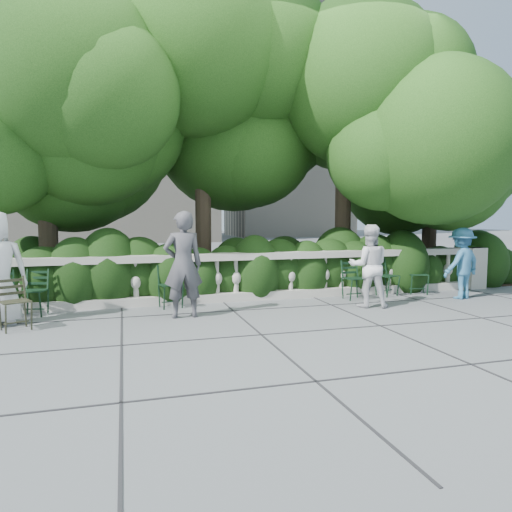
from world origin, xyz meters
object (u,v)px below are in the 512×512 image
object	(u,v)px
chair_f	(358,300)
chair_weathered	(19,332)
chair_e	(419,295)
person_older_blue	(462,263)
chair_d	(392,297)
chair_b	(2,320)
chair_c	(173,309)
chair_a	(31,317)
person_casual_man	(369,266)
person_woman_grey	(183,265)

from	to	relation	value
chair_f	chair_weathered	world-z (taller)	same
chair_e	person_older_blue	distance (m)	1.14
chair_d	chair_e	distance (m)	0.71
chair_b	chair_e	bearing A→B (deg)	-7.88
chair_c	chair_f	xyz separation A→B (m)	(3.81, -0.19, 0.00)
chair_weathered	person_older_blue	world-z (taller)	person_older_blue
chair_a	person_casual_man	size ratio (longest dim) A/B	0.52
chair_a	person_woman_grey	distance (m)	2.82
chair_b	chair_weathered	distance (m)	1.05
chair_d	chair_f	bearing A→B (deg)	170.98
chair_c	person_older_blue	size ratio (longest dim) A/B	0.55
chair_c	person_casual_man	distance (m)	3.86
chair_d	chair_f	world-z (taller)	same
chair_f	chair_b	bearing A→B (deg)	175.10
chair_f	person_casual_man	world-z (taller)	person_casual_man
chair_a	chair_weathered	world-z (taller)	same
person_woman_grey	person_casual_man	world-z (taller)	person_woman_grey
chair_d	person_casual_man	distance (m)	1.59
person_casual_man	person_older_blue	xyz separation A→B (m)	(2.37, 0.24, -0.04)
chair_f	chair_weathered	bearing A→B (deg)	-176.31
person_casual_man	chair_e	bearing A→B (deg)	-134.49
chair_e	chair_weathered	size ratio (longest dim) A/B	1.00
chair_f	person_casual_man	xyz separation A→B (m)	(-0.13, -0.65, 0.80)
chair_e	person_older_blue	bearing A→B (deg)	-27.51
chair_c	chair_b	bearing A→B (deg)	170.80
chair_weathered	chair_c	bearing A→B (deg)	-1.56
chair_a	chair_d	distance (m)	7.22
chair_a	chair_weathered	distance (m)	1.03
chair_e	chair_weathered	distance (m)	7.99
person_older_blue	person_casual_man	bearing A→B (deg)	-7.76
chair_c	chair_a	bearing A→B (deg)	169.23
chair_d	person_casual_man	world-z (taller)	person_casual_man
chair_b	chair_e	world-z (taller)	same
chair_d	chair_weathered	bearing A→B (deg)	167.98
person_woman_grey	chair_f	bearing A→B (deg)	-173.76
chair_weathered	person_woman_grey	world-z (taller)	person_woman_grey
chair_c	chair_f	distance (m)	3.81
chair_f	person_woman_grey	size ratio (longest dim) A/B	0.45
chair_c	chair_e	xyz separation A→B (m)	(5.47, 0.02, 0.00)
chair_weathered	person_woman_grey	bearing A→B (deg)	-18.34
chair_a	chair_d	size ratio (longest dim) A/B	1.00
chair_e	person_older_blue	world-z (taller)	person_older_blue
chair_c	chair_f	size ratio (longest dim) A/B	1.00
chair_b	person_older_blue	size ratio (longest dim) A/B	0.55
chair_e	person_older_blue	xyz separation A→B (m)	(0.58, -0.62, 0.76)
chair_d	person_casual_man	bearing A→B (deg)	-162.66
person_woman_grey	person_casual_man	xyz separation A→B (m)	(3.58, -0.07, -0.13)
chair_d	person_casual_man	xyz separation A→B (m)	(-1.08, -0.84, 0.80)
chair_d	person_woman_grey	distance (m)	4.81
chair_e	chair_f	bearing A→B (deg)	-153.11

